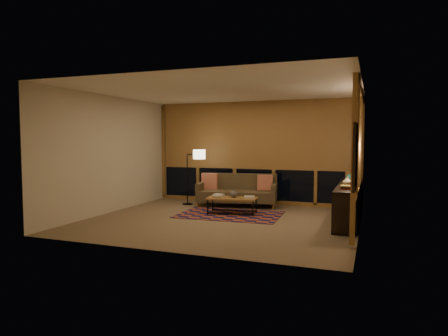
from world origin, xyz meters
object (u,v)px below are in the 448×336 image
(coffee_table, at_px, (232,206))
(bookshelf, at_px, (348,202))
(floor_lamp, at_px, (187,177))
(sofa, at_px, (237,191))

(coffee_table, height_order, bookshelf, bookshelf)
(coffee_table, xyz_separation_m, floor_lamp, (-1.55, 0.88, 0.53))
(sofa, relative_size, coffee_table, 1.75)
(sofa, relative_size, bookshelf, 0.64)
(sofa, distance_m, floor_lamp, 1.37)
(sofa, xyz_separation_m, bookshelf, (2.74, -0.79, -0.02))
(floor_lamp, bearing_deg, bookshelf, -13.08)
(coffee_table, xyz_separation_m, bookshelf, (2.51, 0.24, 0.19))
(floor_lamp, height_order, bookshelf, floor_lamp)
(coffee_table, bearing_deg, floor_lamp, 143.86)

